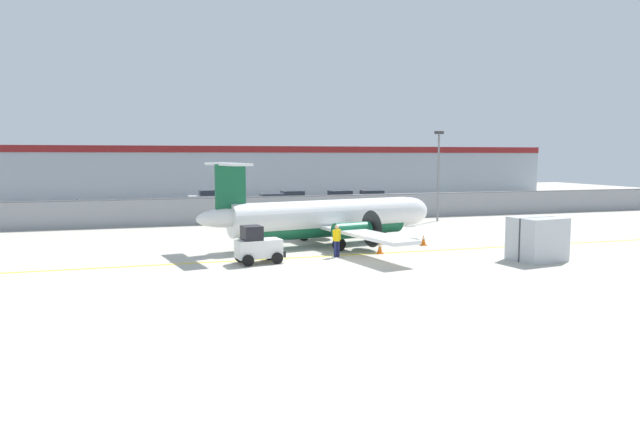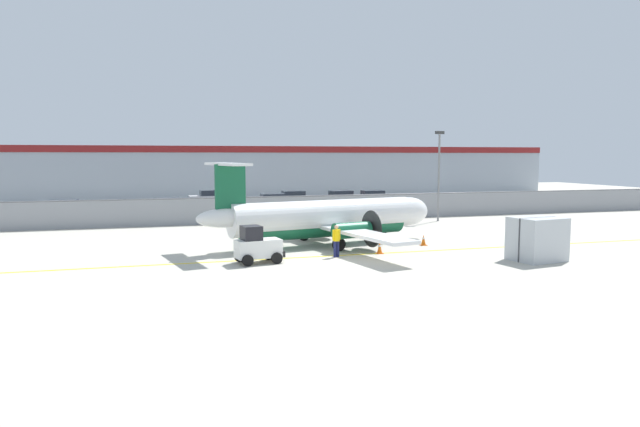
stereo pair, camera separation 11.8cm
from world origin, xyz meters
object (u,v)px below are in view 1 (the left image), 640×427
(parked_car_4, at_px, (273,202))
(parked_car_6, at_px, (339,198))
(baggage_tug, at_px, (258,246))
(apron_light_pole, at_px, (438,168))
(parked_car_5, at_px, (294,199))
(parked_car_7, at_px, (373,198))
(parked_car_0, at_px, (60,210))
(traffic_cone_near_right, at_px, (380,248))
(cargo_container, at_px, (537,239))
(commuter_airplane, at_px, (329,218))
(ground_crew_worker, at_px, (337,239))
(parked_car_3, at_px, (209,198))
(parked_car_2, at_px, (168,207))
(traffic_cone_near_left, at_px, (424,240))
(parked_car_1, at_px, (111,210))

(parked_car_4, height_order, parked_car_6, same)
(baggage_tug, xyz_separation_m, apron_light_pole, (17.34, 13.88, 3.45))
(parked_car_6, bearing_deg, parked_car_5, -17.27)
(parked_car_7, height_order, apron_light_pole, apron_light_pole)
(parked_car_0, height_order, parked_car_5, same)
(parked_car_5, xyz_separation_m, apron_light_pole, (8.23, -15.41, 3.41))
(traffic_cone_near_right, height_order, parked_car_7, parked_car_7)
(cargo_container, distance_m, traffic_cone_near_right, 8.07)
(commuter_airplane, distance_m, parked_car_5, 25.09)
(ground_crew_worker, height_order, parked_car_3, same)
(ground_crew_worker, distance_m, parked_car_0, 27.92)
(cargo_container, distance_m, parked_car_2, 31.66)
(traffic_cone_near_left, relative_size, traffic_cone_near_right, 1.00)
(ground_crew_worker, height_order, traffic_cone_near_left, ground_crew_worker)
(parked_car_0, distance_m, apron_light_pole, 31.09)
(commuter_airplane, relative_size, baggage_tug, 6.48)
(parked_car_5, bearing_deg, parked_car_1, -158.77)
(traffic_cone_near_right, bearing_deg, parked_car_7, 68.87)
(traffic_cone_near_right, height_order, parked_car_4, parked_car_4)
(parked_car_5, bearing_deg, ground_crew_worker, -101.43)
(parked_car_2, bearing_deg, parked_car_1, -162.08)
(parked_car_7, bearing_deg, traffic_cone_near_right, -109.63)
(ground_crew_worker, xyz_separation_m, parked_car_6, (9.47, 27.91, -0.06))
(parked_car_6, bearing_deg, traffic_cone_near_left, 76.18)
(ground_crew_worker, distance_m, parked_car_6, 29.47)
(parked_car_2, height_order, parked_car_4, same)
(parked_car_2, height_order, apron_light_pole, apron_light_pole)
(commuter_airplane, bearing_deg, baggage_tug, -150.00)
(parked_car_2, height_order, parked_car_3, same)
(cargo_container, bearing_deg, parked_car_3, 100.76)
(baggage_tug, relative_size, parked_car_1, 0.57)
(commuter_airplane, xyz_separation_m, parked_car_4, (1.10, 21.13, -0.71))
(traffic_cone_near_left, distance_m, traffic_cone_near_right, 4.06)
(ground_crew_worker, distance_m, cargo_container, 10.20)
(parked_car_5, bearing_deg, traffic_cone_near_right, -96.40)
(parked_car_0, bearing_deg, apron_light_pole, 170.28)
(commuter_airplane, bearing_deg, cargo_container, -53.73)
(parked_car_0, xyz_separation_m, parked_car_2, (8.53, 0.10, 0.00))
(ground_crew_worker, xyz_separation_m, apron_light_pole, (13.06, 13.38, 3.35))
(ground_crew_worker, relative_size, apron_light_pole, 0.23)
(traffic_cone_near_right, xyz_separation_m, parked_car_1, (-15.04, 21.05, 0.58))
(parked_car_0, bearing_deg, commuter_airplane, 140.57)
(commuter_airplane, height_order, parked_car_0, commuter_airplane)
(parked_car_2, height_order, parked_car_6, same)
(commuter_airplane, relative_size, apron_light_pole, 2.20)
(traffic_cone_near_left, distance_m, parked_car_4, 23.30)
(commuter_airplane, height_order, traffic_cone_near_right, commuter_airplane)
(cargo_container, height_order, parked_car_6, cargo_container)
(ground_crew_worker, relative_size, parked_car_0, 0.39)
(parked_car_5, height_order, apron_light_pole, apron_light_pole)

